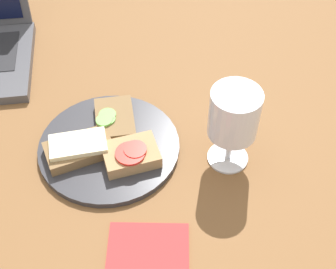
% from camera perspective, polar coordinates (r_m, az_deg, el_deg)
% --- Properties ---
extents(wooden_table, '(1.40, 1.40, 0.03)m').
position_cam_1_polar(wooden_table, '(0.85, -4.18, -1.02)').
color(wooden_table, brown).
rests_on(wooden_table, ground).
extents(plate, '(0.25, 0.25, 0.01)m').
position_cam_1_polar(plate, '(0.82, -7.18, -1.49)').
color(plate, '#333338').
rests_on(plate, wooden_table).
extents(sandwich_with_cucumber, '(0.07, 0.10, 0.02)m').
position_cam_1_polar(sandwich_with_cucumber, '(0.84, -6.58, 1.86)').
color(sandwich_with_cucumber, brown).
rests_on(sandwich_with_cucumber, plate).
extents(sandwich_with_cheese, '(0.12, 0.09, 0.03)m').
position_cam_1_polar(sandwich_with_cheese, '(0.80, -10.81, -1.64)').
color(sandwich_with_cheese, brown).
rests_on(sandwich_with_cheese, plate).
extents(sandwich_with_tomato, '(0.10, 0.08, 0.03)m').
position_cam_1_polar(sandwich_with_tomato, '(0.78, -4.54, -2.41)').
color(sandwich_with_tomato, '#A88456').
rests_on(sandwich_with_tomato, plate).
extents(wine_glass, '(0.08, 0.08, 0.15)m').
position_cam_1_polar(wine_glass, '(0.74, 8.02, 2.09)').
color(wine_glass, white).
rests_on(wine_glass, wooden_table).
extents(napkin, '(0.14, 0.14, 0.00)m').
position_cam_1_polar(napkin, '(0.70, -2.70, -15.27)').
color(napkin, '#B23333').
rests_on(napkin, wooden_table).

